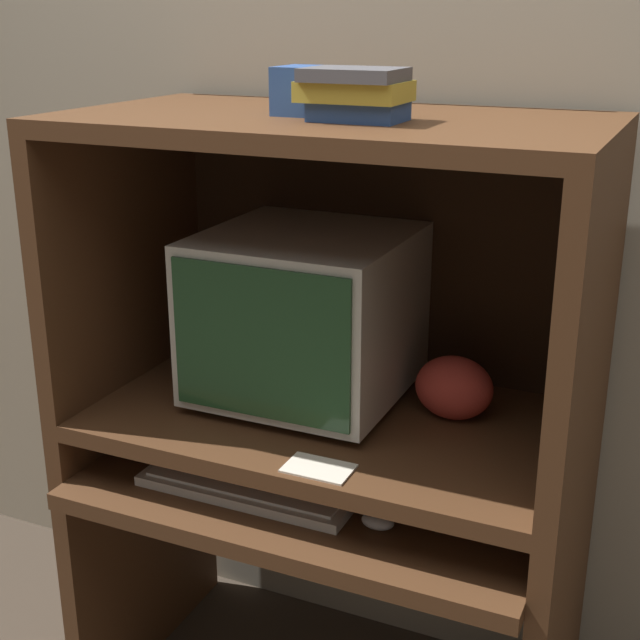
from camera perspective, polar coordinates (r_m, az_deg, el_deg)
wall_back at (r=2.04m, az=4.83°, el=12.13°), size 6.00×0.06×2.60m
desk_base at (r=2.01m, az=0.10°, el=-15.65°), size 1.04×0.63×0.62m
desk_monitor_shelf at (r=1.88m, az=0.71°, el=-6.69°), size 1.04×0.58×0.13m
hutch_upper at (r=1.77m, az=1.22°, el=6.61°), size 1.04×0.58×0.61m
crt_monitor at (r=1.88m, az=-0.92°, el=0.40°), size 0.41×0.43×0.36m
keyboard at (r=1.84m, az=-4.67°, el=-10.62°), size 0.45×0.14×0.03m
mouse at (r=1.72m, az=3.72°, el=-12.73°), size 0.06×0.04×0.03m
snack_bag at (r=1.84m, az=8.57°, el=-4.30°), size 0.16×0.12×0.13m
book_stack at (r=1.61m, az=2.31°, el=14.31°), size 0.18×0.14×0.09m
paper_card at (r=1.65m, az=-0.09°, el=-9.47°), size 0.12×0.08×0.00m
storage_box at (r=1.71m, az=-0.50°, el=14.45°), size 0.13×0.11×0.09m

